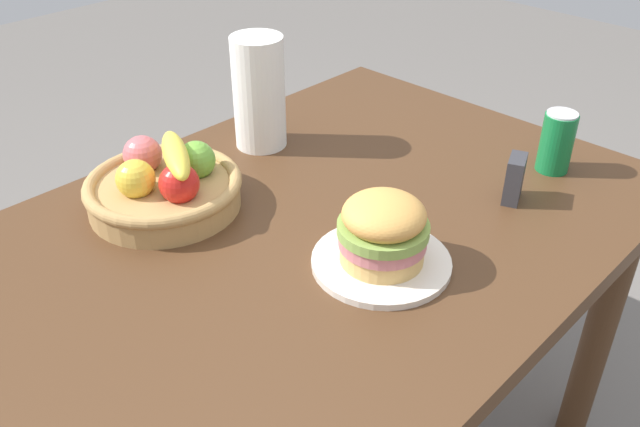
{
  "coord_description": "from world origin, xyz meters",
  "views": [
    {
      "loc": [
        -0.67,
        -0.71,
        1.43
      ],
      "look_at": [
        0.02,
        -0.05,
        0.81
      ],
      "focal_mm": 38.01,
      "sensor_mm": 36.0,
      "label": 1
    }
  ],
  "objects_px": {
    "paper_towel_roll": "(259,93)",
    "plate": "(381,262)",
    "sandwich": "(383,229)",
    "soda_can": "(557,142)",
    "fruit_basket": "(164,185)",
    "napkin_holder": "(514,179)"
  },
  "relations": [
    {
      "from": "paper_towel_roll",
      "to": "plate",
      "type": "bearing_deg",
      "value": -108.45
    },
    {
      "from": "sandwich",
      "to": "paper_towel_roll",
      "type": "xyz_separation_m",
      "value": [
        0.16,
        0.47,
        0.05
      ]
    },
    {
      "from": "sandwich",
      "to": "soda_can",
      "type": "xyz_separation_m",
      "value": [
        0.49,
        -0.05,
        -0.01
      ]
    },
    {
      "from": "soda_can",
      "to": "fruit_basket",
      "type": "relative_size",
      "value": 0.43
    },
    {
      "from": "soda_can",
      "to": "napkin_holder",
      "type": "relative_size",
      "value": 1.4
    },
    {
      "from": "soda_can",
      "to": "napkin_holder",
      "type": "distance_m",
      "value": 0.16
    },
    {
      "from": "plate",
      "to": "sandwich",
      "type": "distance_m",
      "value": 0.06
    },
    {
      "from": "plate",
      "to": "paper_towel_roll",
      "type": "distance_m",
      "value": 0.51
    },
    {
      "from": "paper_towel_roll",
      "to": "soda_can",
      "type": "bearing_deg",
      "value": -56.86
    },
    {
      "from": "sandwich",
      "to": "napkin_holder",
      "type": "xyz_separation_m",
      "value": [
        0.33,
        -0.05,
        -0.03
      ]
    },
    {
      "from": "sandwich",
      "to": "fruit_basket",
      "type": "height_order",
      "value": "fruit_basket"
    },
    {
      "from": "soda_can",
      "to": "napkin_holder",
      "type": "bearing_deg",
      "value": -179.37
    },
    {
      "from": "plate",
      "to": "soda_can",
      "type": "distance_m",
      "value": 0.5
    },
    {
      "from": "fruit_basket",
      "to": "napkin_holder",
      "type": "bearing_deg",
      "value": -44.15
    },
    {
      "from": "sandwich",
      "to": "fruit_basket",
      "type": "relative_size",
      "value": 0.51
    },
    {
      "from": "paper_towel_roll",
      "to": "napkin_holder",
      "type": "xyz_separation_m",
      "value": [
        0.17,
        -0.52,
        -0.07
      ]
    },
    {
      "from": "sandwich",
      "to": "napkin_holder",
      "type": "relative_size",
      "value": 1.65
    },
    {
      "from": "plate",
      "to": "fruit_basket",
      "type": "xyz_separation_m",
      "value": [
        -0.14,
        0.41,
        0.04
      ]
    },
    {
      "from": "paper_towel_roll",
      "to": "sandwich",
      "type": "bearing_deg",
      "value": -108.45
    },
    {
      "from": "fruit_basket",
      "to": "paper_towel_roll",
      "type": "height_order",
      "value": "paper_towel_roll"
    },
    {
      "from": "fruit_basket",
      "to": "napkin_holder",
      "type": "xyz_separation_m",
      "value": [
        0.47,
        -0.45,
        -0.0
      ]
    },
    {
      "from": "soda_can",
      "to": "fruit_basket",
      "type": "bearing_deg",
      "value": 144.28
    }
  ]
}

